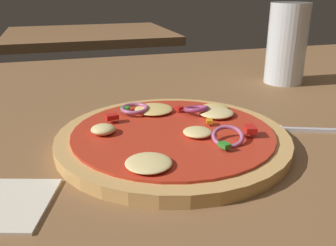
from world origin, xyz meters
TOP-DOWN VIEW (x-y plane):
  - dining_table at (0.00, 0.00)m, footprint 1.35×1.07m
  - pizza at (-0.05, -0.03)m, footprint 0.28×0.28m
  - fork at (0.12, -0.04)m, footprint 0.17×0.08m
  - beer_glass at (0.24, 0.18)m, footprint 0.07×0.07m
  - background_table at (-0.04, 1.07)m, footprint 0.62×0.50m

SIDE VIEW (x-z plane):
  - dining_table at x=0.00m, z-range 0.00..0.03m
  - background_table at x=-0.04m, z-range 0.00..0.03m
  - fork at x=0.12m, z-range 0.03..0.04m
  - pizza at x=-0.05m, z-range 0.02..0.06m
  - beer_glass at x=0.24m, z-range 0.02..0.17m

